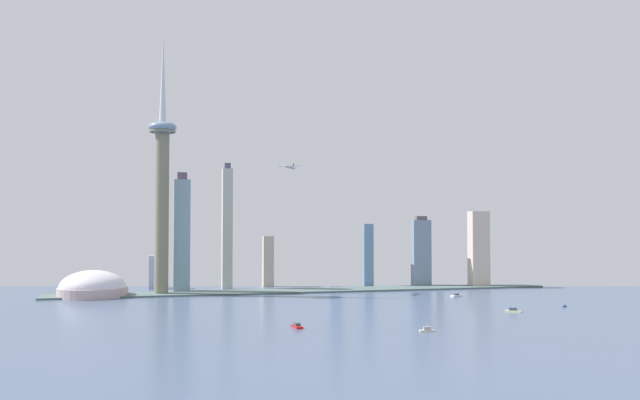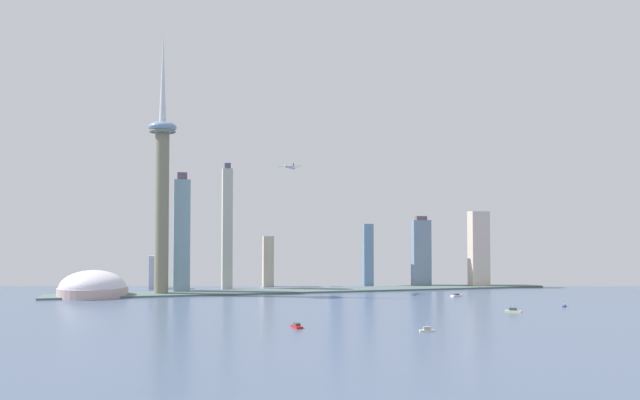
% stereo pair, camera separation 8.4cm
% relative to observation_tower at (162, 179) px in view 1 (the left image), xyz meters
% --- Properties ---
extents(ground_plane, '(6000.00, 6000.00, 0.00)m').
position_rel_observation_tower_xyz_m(ground_plane, '(193.40, -457.60, -148.04)').
color(ground_plane, '#495A77').
extents(waterfront_pier, '(676.41, 56.88, 2.26)m').
position_rel_observation_tower_xyz_m(waterfront_pier, '(193.40, -2.48, -146.91)').
color(waterfront_pier, '#506462').
rests_on(waterfront_pier, ground).
extents(observation_tower, '(36.04, 36.04, 338.40)m').
position_rel_observation_tower_xyz_m(observation_tower, '(0.00, 0.00, 0.00)').
color(observation_tower, gray).
rests_on(observation_tower, ground).
extents(stadium_dome, '(84.73, 84.73, 42.68)m').
position_rel_observation_tower_xyz_m(stadium_dome, '(-82.68, -4.79, -137.74)').
color(stadium_dome, '#C0A4A0').
rests_on(stadium_dome, ground).
extents(skyscraper_0, '(13.93, 14.59, 175.65)m').
position_rel_observation_tower_xyz_m(skyscraper_0, '(90.89, 57.31, -62.68)').
color(skyscraper_0, '#B7BAA8').
rests_on(skyscraper_0, ground).
extents(skyscraper_1, '(14.36, 19.29, 90.93)m').
position_rel_observation_tower_xyz_m(skyscraper_1, '(294.67, 52.75, -102.58)').
color(skyscraper_1, '#6585A6').
rests_on(skyscraper_1, ground).
extents(skyscraper_2, '(20.17, 18.94, 158.53)m').
position_rel_observation_tower_xyz_m(skyscraper_2, '(255.03, 86.84, -76.49)').
color(skyscraper_2, '#889FC4').
rests_on(skyscraper_2, ground).
extents(skyscraper_3, '(27.35, 17.22, 108.96)m').
position_rel_observation_tower_xyz_m(skyscraper_3, '(446.76, -0.72, -93.56)').
color(skyscraper_3, beige).
rests_on(skyscraper_3, ground).
extents(skyscraper_4, '(15.15, 27.86, 100.33)m').
position_rel_observation_tower_xyz_m(skyscraper_4, '(154.01, 92.30, -111.35)').
color(skyscraper_4, '#C3B39A').
rests_on(skyscraper_4, ground).
extents(skyscraper_5, '(12.73, 13.61, 139.67)m').
position_rel_observation_tower_xyz_m(skyscraper_5, '(400.08, 37.83, -85.33)').
color(skyscraper_5, gray).
rests_on(skyscraper_5, ground).
extents(skyscraper_6, '(21.35, 16.83, 158.79)m').
position_rel_observation_tower_xyz_m(skyscraper_6, '(26.73, 24.45, -71.67)').
color(skyscraper_6, '#7C9FAB').
rests_on(skyscraper_6, ground).
extents(skyscraper_7, '(27.21, 12.59, 102.26)m').
position_rel_observation_tower_xyz_m(skyscraper_7, '(368.96, 26.75, -98.74)').
color(skyscraper_7, gray).
rests_on(skyscraper_7, ground).
extents(skyscraper_8, '(20.55, 22.29, 46.17)m').
position_rel_observation_tower_xyz_m(skyscraper_8, '(-4.02, 93.65, -124.96)').
color(skyscraper_8, '#A6A9C3').
rests_on(skyscraper_8, ground).
extents(boat_0, '(7.53, 17.46, 7.46)m').
position_rel_observation_tower_xyz_m(boat_0, '(103.59, -321.72, -146.53)').
color(boat_0, red).
rests_on(boat_0, ground).
extents(boat_1, '(18.33, 12.57, 3.48)m').
position_rel_observation_tower_xyz_m(boat_1, '(354.65, -115.62, -146.75)').
color(boat_1, white).
rests_on(boat_1, ground).
extents(boat_2, '(15.34, 14.10, 8.99)m').
position_rel_observation_tower_xyz_m(boat_2, '(339.09, -275.39, -146.33)').
color(boat_2, beige).
rests_on(boat_2, ground).
extents(boat_3, '(7.87, 7.80, 3.30)m').
position_rel_observation_tower_xyz_m(boat_3, '(418.71, -246.16, -146.85)').
color(boat_3, navy).
rests_on(boat_3, ground).
extents(boat_4, '(12.97, 6.67, 7.99)m').
position_rel_observation_tower_xyz_m(boat_4, '(202.87, -370.85, -146.53)').
color(boat_4, beige).
rests_on(boat_4, ground).
extents(airplane, '(28.98, 31.99, 8.24)m').
position_rel_observation_tower_xyz_m(airplane, '(164.23, -14.85, 17.68)').
color(airplane, '#B0B5C5').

